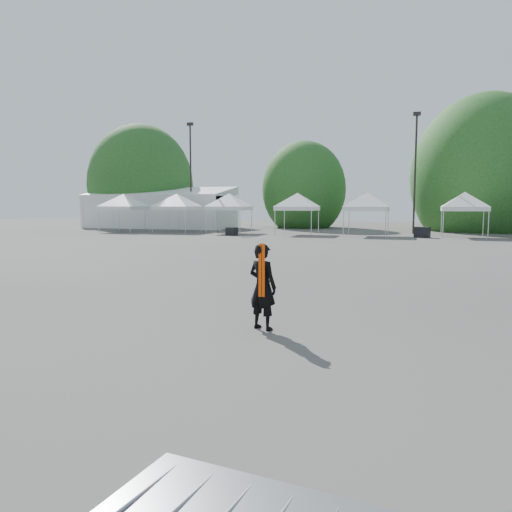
% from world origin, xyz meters
% --- Properties ---
extents(ground, '(120.00, 120.00, 0.00)m').
position_xyz_m(ground, '(0.00, 0.00, 0.00)').
color(ground, '#474442').
rests_on(ground, ground).
extents(marquee, '(15.00, 6.25, 4.23)m').
position_xyz_m(marquee, '(-22.00, 35.00, 1.97)').
color(marquee, white).
rests_on(marquee, ground).
extents(light_pole_west, '(0.60, 0.25, 10.30)m').
position_xyz_m(light_pole_west, '(-18.00, 34.00, 5.77)').
color(light_pole_west, black).
rests_on(light_pole_west, ground).
extents(light_pole_east, '(0.60, 0.25, 9.80)m').
position_xyz_m(light_pole_east, '(3.00, 32.00, 5.52)').
color(light_pole_east, black).
rests_on(light_pole_east, ground).
extents(tree_far_w, '(4.80, 4.80, 7.30)m').
position_xyz_m(tree_far_w, '(-26.00, 38.00, 4.54)').
color(tree_far_w, '#382314').
rests_on(tree_far_w, ground).
extents(tree_mid_w, '(4.16, 4.16, 6.33)m').
position_xyz_m(tree_mid_w, '(-8.00, 40.00, 3.93)').
color(tree_mid_w, '#382314').
rests_on(tree_mid_w, ground).
extents(tree_mid_e, '(5.12, 5.12, 7.79)m').
position_xyz_m(tree_mid_e, '(9.00, 39.00, 4.84)').
color(tree_mid_e, '#382314').
rests_on(tree_mid_e, ground).
extents(tent_a, '(4.73, 4.73, 3.88)m').
position_xyz_m(tent_a, '(-21.68, 27.86, 3.06)').
color(tent_a, silver).
rests_on(tent_a, ground).
extents(tent_b, '(4.74, 4.74, 3.88)m').
position_xyz_m(tent_b, '(-16.77, 28.53, 3.06)').
color(tent_b, silver).
rests_on(tent_b, ground).
extents(tent_c, '(4.50, 4.50, 3.88)m').
position_xyz_m(tent_c, '(-11.86, 28.55, 3.06)').
color(tent_c, silver).
rests_on(tent_c, ground).
extents(tent_d, '(4.41, 4.41, 3.88)m').
position_xyz_m(tent_d, '(-5.92, 28.36, 3.06)').
color(tent_d, silver).
rests_on(tent_d, ground).
extents(tent_e, '(4.64, 4.64, 3.88)m').
position_xyz_m(tent_e, '(-0.43, 28.31, 3.06)').
color(tent_e, silver).
rests_on(tent_e, ground).
extents(tent_f, '(4.51, 4.51, 3.88)m').
position_xyz_m(tent_f, '(6.59, 28.94, 3.06)').
color(tent_f, silver).
rests_on(tent_f, ground).
extents(man, '(0.72, 0.60, 1.70)m').
position_xyz_m(man, '(0.56, -1.76, 0.85)').
color(man, black).
rests_on(man, ground).
extents(crate_west, '(0.87, 0.71, 0.62)m').
position_xyz_m(crate_west, '(-10.44, 25.37, 0.31)').
color(crate_west, black).
rests_on(crate_west, ground).
extents(crate_mid, '(1.19, 1.04, 0.78)m').
position_xyz_m(crate_mid, '(3.68, 27.44, 0.39)').
color(crate_mid, black).
rests_on(crate_mid, ground).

